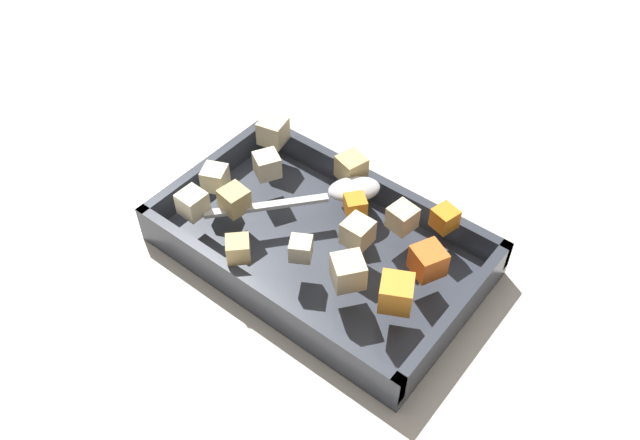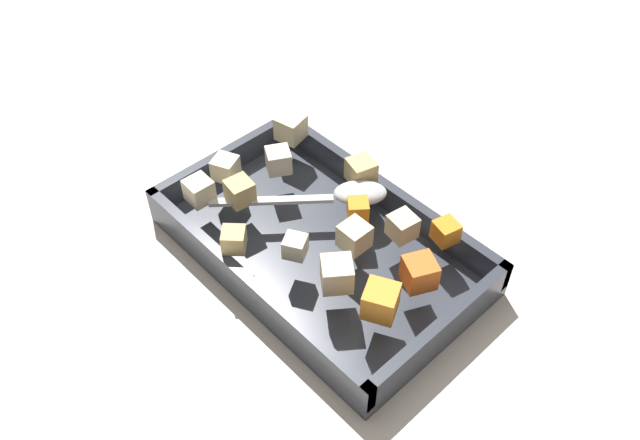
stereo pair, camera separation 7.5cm
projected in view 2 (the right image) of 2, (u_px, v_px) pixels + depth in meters
ground_plane at (343, 255)px, 0.79m from camera, size 4.00×4.00×0.00m
baking_dish at (320, 247)px, 0.78m from camera, size 0.37×0.22×0.05m
carrot_chunk_front_center at (419, 273)px, 0.69m from camera, size 0.04×0.04×0.03m
carrot_chunk_near_right at (361, 211)px, 0.75m from camera, size 0.03×0.03×0.02m
carrot_chunk_far_right at (381, 301)px, 0.66m from camera, size 0.04×0.04×0.03m
carrot_chunk_center at (446, 232)px, 0.73m from camera, size 0.03×0.03×0.02m
potato_chunk_far_left at (226, 168)px, 0.80m from camera, size 0.04×0.04×0.03m
potato_chunk_corner_ne at (402, 226)px, 0.73m from camera, size 0.03×0.03×0.03m
potato_chunk_back_center at (199, 190)px, 0.77m from camera, size 0.03×0.03×0.03m
potato_chunk_mid_left at (234, 240)px, 0.72m from camera, size 0.04×0.04×0.03m
potato_chunk_corner_sw at (337, 274)px, 0.69m from camera, size 0.04×0.04×0.03m
potato_chunk_heap_top at (240, 191)px, 0.77m from camera, size 0.03×0.03×0.03m
potato_chunk_near_left at (354, 236)px, 0.72m from camera, size 0.03×0.03×0.03m
potato_chunk_rim_edge at (291, 127)px, 0.85m from camera, size 0.04×0.04×0.03m
potato_chunk_under_handle at (361, 171)px, 0.79m from camera, size 0.04×0.04×0.03m
parsnip_chunk_near_spoon at (278, 160)px, 0.81m from camera, size 0.04×0.04×0.03m
parsnip_chunk_corner_se at (295, 246)px, 0.72m from camera, size 0.03×0.03×0.02m
serving_spoon at (348, 194)px, 0.78m from camera, size 0.15×0.17×0.02m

